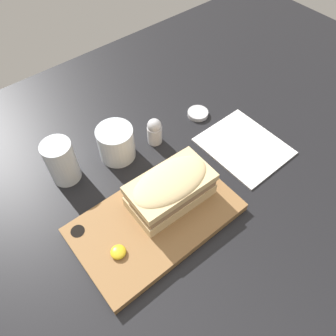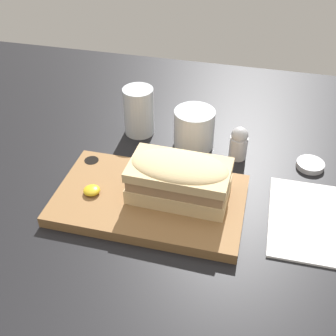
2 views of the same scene
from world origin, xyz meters
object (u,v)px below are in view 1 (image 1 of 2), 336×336
Objects in this scene: water_glass at (62,164)px; sandwich at (170,188)px; napkin at (244,146)px; condiment_dish at (198,113)px; wine_glass at (116,144)px; salt_shaker at (155,131)px; serving_board at (155,219)px.

sandwich is at bearing -56.64° from water_glass.
condiment_dish is at bearing 94.48° from napkin.
water_glass reaches higher than wine_glass.
wine_glass is 9.05cm from salt_shaker.
salt_shaker is (7.94, 15.20, -2.41)cm from sandwich.
wine_glass is at bearing 175.41° from condiment_dish.
sandwich is (4.67, 1.25, 4.76)cm from serving_board.
serving_board is at bearing -175.05° from napkin.
water_glass reaches higher than salt_shaker.
serving_board is 27.23cm from napkin.
wine_glass is 0.43× the size of napkin.
condiment_dish is (33.86, -3.71, -3.73)cm from water_glass.
salt_shaker is (8.84, -1.92, -0.22)cm from wine_glass.
serving_board is 1.91× the size of sandwich.
wine_glass reaches higher than condiment_dish.
napkin is (23.35, -16.03, -3.31)cm from wine_glass.
wine_glass is at bearing -9.40° from water_glass.
salt_shaker is (20.48, -3.84, -0.96)cm from water_glass.
serving_board is at bearing -101.60° from wine_glass.
serving_board is at bearing -164.98° from sandwich.
wine_glass is 28.51cm from napkin.
wine_glass is at bearing 167.76° from salt_shaker.
sandwich is 23.13cm from napkin.
wine_glass reaches higher than napkin.
sandwich is 17.28cm from wine_glass.
salt_shaker is at bearing -10.63° from water_glass.
sandwich is at bearing -117.57° from salt_shaker.
salt_shaker reaches higher than napkin.
sandwich is 2.45× the size of salt_shaker.
sandwich reaches higher than salt_shaker.
serving_board is 3.14× the size of water_glass.
serving_board is 18.93cm from wine_glass.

